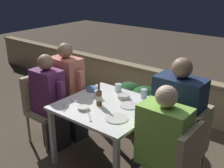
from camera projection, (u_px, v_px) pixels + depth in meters
The scene contains 25 objects.
ground_plane at pixel (108, 161), 3.32m from camera, with size 16.00×16.00×0.00m, color brown.
parapet_wall at pixel (173, 94), 4.36m from camera, with size 9.00×0.18×0.66m.
dining_table at pixel (108, 112), 3.09m from camera, with size 1.00×0.96×0.74m.
planter_hedge at pixel (143, 107), 3.85m from camera, with size 0.93×0.47×0.66m.
chair_left_near at pixel (41, 102), 3.59m from camera, with size 0.41×0.40×0.89m.
person_purple_stripe at pixel (51, 101), 3.45m from camera, with size 0.47×0.26×1.19m.
chair_left_far at pixel (60, 95), 3.80m from camera, with size 0.41×0.40×0.89m.
person_coral_top at pixel (69, 91), 3.64m from camera, with size 0.49×0.26×1.28m.
chair_right_near at pixel (179, 163), 2.43m from camera, with size 0.41×0.40×0.89m.
person_green_blouse at pixel (159, 148), 2.52m from camera, with size 0.50×0.26×1.21m.
chair_right_far at pixel (191, 143), 2.71m from camera, with size 0.41×0.40×0.89m.
person_navy_jumper at pixel (174, 124), 2.77m from camera, with size 0.52×0.26×1.36m.
beer_bottle at pixel (99, 97), 3.01m from camera, with size 0.06×0.06×0.26m.
plate_0 at pixel (129, 105), 3.02m from camera, with size 0.20×0.20×0.01m.
plate_1 at pixel (116, 118), 2.75m from camera, with size 0.23×0.23×0.01m.
plate_2 at pixel (80, 98), 3.21m from camera, with size 0.22×0.22×0.01m.
bowl_0 at pixel (124, 96), 3.20m from camera, with size 0.14×0.14×0.05m.
bowl_1 at pixel (83, 108), 2.94m from camera, with size 0.12×0.12×0.03m.
bowl_2 at pixel (92, 89), 3.42m from camera, with size 0.14×0.14×0.05m.
bowl_3 at pixel (156, 101), 3.08m from camera, with size 0.15×0.15×0.05m.
glass_cup_0 at pixel (144, 94), 3.21m from camera, with size 0.07×0.07×0.11m.
glass_cup_1 at pixel (97, 94), 3.22m from camera, with size 0.07×0.07×0.08m.
glass_cup_2 at pixel (118, 88), 3.38m from camera, with size 0.08×0.08×0.10m.
fork_0 at pixel (90, 117), 2.77m from camera, with size 0.14×0.13×0.01m.
fork_1 at pixel (64, 107), 2.98m from camera, with size 0.14×0.13×0.01m.
Camera 1 is at (1.76, -2.14, 2.05)m, focal length 45.00 mm.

